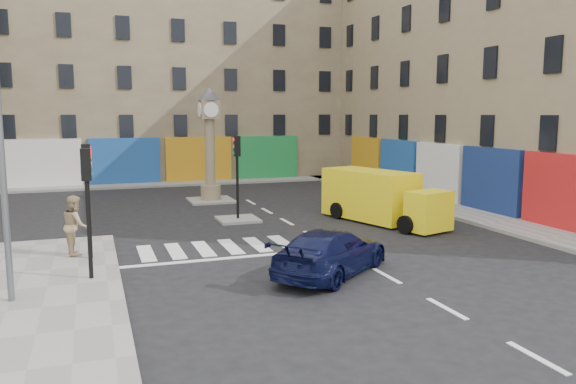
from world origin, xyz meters
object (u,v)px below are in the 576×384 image
navy_sedan (331,252)px  yellow_van (380,197)px  traffic_light_left_far (87,183)px  traffic_light_island (237,164)px  clock_pillar (210,137)px  pedestrian_tan (75,225)px  traffic_light_left_near (87,192)px

navy_sedan → yellow_van: 8.69m
traffic_light_left_far → navy_sedan: size_ratio=0.78×
traffic_light_island → navy_sedan: 9.47m
traffic_light_left_far → navy_sedan: traffic_light_left_far is taller
yellow_van → clock_pillar: bearing=108.1°
clock_pillar → traffic_light_left_far: bearing=-118.9°
pedestrian_tan → traffic_light_left_far: bearing=-154.3°
traffic_light_left_far → clock_pillar: (6.30, 11.40, 0.93)m
yellow_van → traffic_light_left_near: bearing=-173.0°
navy_sedan → yellow_van: size_ratio=0.73×
clock_pillar → traffic_light_left_near: bearing=-114.5°
traffic_light_left_far → navy_sedan: bearing=-29.5°
traffic_light_island → yellow_van: size_ratio=0.57×
traffic_light_left_near → traffic_light_island: size_ratio=1.00×
traffic_light_island → clock_pillar: (0.00, 6.00, 0.96)m
pedestrian_tan → clock_pillar: bearing=-40.7°
navy_sedan → yellow_van: (5.36, 6.82, 0.44)m
clock_pillar → pedestrian_tan: 12.90m
traffic_light_left_near → navy_sedan: bearing=-12.1°
yellow_van → pedestrian_tan: size_ratio=3.27×
traffic_light_left_near → navy_sedan: traffic_light_left_near is taller
navy_sedan → pedestrian_tan: (-7.27, 4.53, 0.45)m
traffic_light_left_far → traffic_light_island: 8.30m
yellow_van → pedestrian_tan: yellow_van is taller
traffic_light_left_far → traffic_light_island: (6.30, 5.40, -0.03)m
traffic_light_island → yellow_van: traffic_light_island is taller
traffic_light_left_far → traffic_light_left_near: bearing=-90.0°
traffic_light_left_near → pedestrian_tan: bearing=98.4°
traffic_light_left_far → yellow_van: (12.17, 2.96, -1.49)m
traffic_light_left_near → traffic_light_island: 10.03m
traffic_light_left_near → clock_pillar: 15.19m
clock_pillar → navy_sedan: clock_pillar is taller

